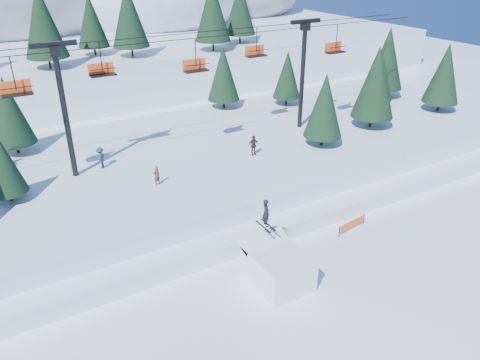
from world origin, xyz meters
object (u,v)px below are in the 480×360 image
banner_far (353,204)px  jump_kicker (277,266)px  chairlift (186,74)px  banner_near (352,224)px

banner_far → jump_kicker: bearing=-157.7°
jump_kicker → banner_far: size_ratio=1.83×
chairlift → banner_far: chairlift is taller
banner_near → banner_far: bearing=46.1°
jump_kicker → banner_near: bearing=13.9°
banner_near → banner_far: 2.99m
chairlift → banner_near: bearing=-66.7°
chairlift → jump_kicker: bearing=-96.6°
chairlift → banner_near: (6.19, -14.35, -8.78)m
banner_near → jump_kicker: bearing=-166.1°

